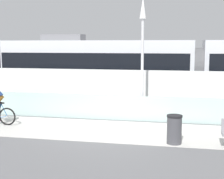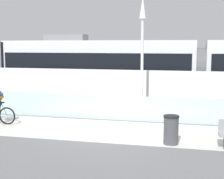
# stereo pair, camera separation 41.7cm
# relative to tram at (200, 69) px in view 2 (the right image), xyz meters

# --- Properties ---
(ground_plane) EXTENTS (200.00, 200.00, 0.00)m
(ground_plane) POSITION_rel_tram_xyz_m (-3.35, -6.85, -1.89)
(ground_plane) COLOR slate
(bike_path_deck) EXTENTS (32.00, 3.20, 0.01)m
(bike_path_deck) POSITION_rel_tram_xyz_m (-3.35, -6.85, -1.89)
(bike_path_deck) COLOR silver
(bike_path_deck) RESTS_ON ground
(glass_parapet) EXTENTS (32.00, 0.05, 1.06)m
(glass_parapet) POSITION_rel_tram_xyz_m (-3.35, -5.00, -1.36)
(glass_parapet) COLOR #ADC6C1
(glass_parapet) RESTS_ON ground
(concrete_barrier_wall) EXTENTS (32.00, 0.36, 2.02)m
(concrete_barrier_wall) POSITION_rel_tram_xyz_m (-3.35, -3.20, -0.88)
(concrete_barrier_wall) COLOR white
(concrete_barrier_wall) RESTS_ON ground
(tram_rail_near) EXTENTS (32.00, 0.08, 0.01)m
(tram_rail_near) POSITION_rel_tram_xyz_m (-3.35, -0.72, -1.89)
(tram_rail_near) COLOR #595654
(tram_rail_near) RESTS_ON ground
(tram_rail_far) EXTENTS (32.00, 0.08, 0.01)m
(tram_rail_far) POSITION_rel_tram_xyz_m (-3.35, 0.72, -1.89)
(tram_rail_far) COLOR #595654
(tram_rail_far) RESTS_ON ground
(tram) EXTENTS (22.56, 2.54, 3.81)m
(tram) POSITION_rel_tram_xyz_m (0.00, 0.00, 0.00)
(tram) COLOR silver
(tram) RESTS_ON ground
(lamp_post_antenna) EXTENTS (0.28, 0.28, 5.20)m
(lamp_post_antenna) POSITION_rel_tram_xyz_m (-2.52, -4.70, 1.40)
(lamp_post_antenna) COLOR gray
(lamp_post_antenna) RESTS_ON ground
(trash_bin) EXTENTS (0.51, 0.51, 0.96)m
(trash_bin) POSITION_rel_tram_xyz_m (-1.06, -8.10, -1.41)
(trash_bin) COLOR #47474C
(trash_bin) RESTS_ON ground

